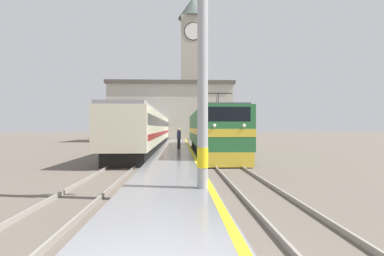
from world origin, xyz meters
TOP-DOWN VIEW (x-y plane):
  - ground_plane at (0.00, 30.00)m, footprint 200.00×200.00m
  - platform at (0.00, 25.00)m, footprint 2.82×140.00m
  - rail_track_near at (3.00, 25.00)m, footprint 2.84×140.00m
  - rail_track_far at (-2.79, 25.00)m, footprint 2.83×140.00m
  - locomotive_train at (3.00, 22.26)m, footprint 2.92×19.58m
  - passenger_train at (-2.79, 34.97)m, footprint 2.92×45.79m
  - catenary_mast at (1.06, 5.48)m, footprint 2.30×0.33m
  - person_on_platform at (0.30, 21.93)m, footprint 0.34×0.34m
  - clock_tower at (3.08, 57.39)m, footprint 5.90×5.90m
  - station_building at (-0.99, 45.57)m, footprint 19.46×9.37m

SIDE VIEW (x-z plane):
  - ground_plane at x=0.00m, z-range 0.00..0.00m
  - rail_track_near at x=3.00m, z-range -0.05..0.11m
  - rail_track_far at x=-2.79m, z-range -0.05..0.11m
  - platform at x=0.00m, z-range 0.00..0.44m
  - person_on_platform at x=0.30m, z-range 0.49..2.25m
  - locomotive_train at x=3.00m, z-range -0.44..4.21m
  - passenger_train at x=-2.79m, z-range 0.15..3.81m
  - catenary_mast at x=1.06m, z-range 0.34..8.91m
  - station_building at x=-0.99m, z-range 0.02..9.32m
  - clock_tower at x=3.08m, z-range 0.95..29.56m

